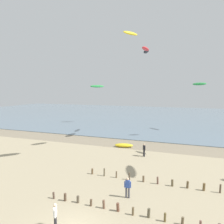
{
  "coord_description": "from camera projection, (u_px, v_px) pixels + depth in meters",
  "views": [
    {
      "loc": [
        6.82,
        -10.74,
        8.92
      ],
      "look_at": [
        -1.25,
        11.21,
        6.39
      ],
      "focal_mm": 34.59,
      "sensor_mm": 36.0,
      "label": 1
    }
  ],
  "objects": [
    {
      "name": "kite_aloft_8",
      "position": [
        199.0,
        84.0,
        44.04
      ],
      "size": [
        3.23,
        2.84,
        0.81
      ],
      "primitive_type": "ellipsoid",
      "rotation": [
        -0.33,
        0.0,
        2.49
      ],
      "color": "green"
    },
    {
      "name": "groyne_near",
      "position": [
        154.0,
        215.0,
        14.82
      ],
      "size": [
        17.95,
        0.35,
        0.69
      ],
      "color": "brown",
      "rests_on": "ground"
    },
    {
      "name": "grounded_kite",
      "position": [
        124.0,
        145.0,
        33.04
      ],
      "size": [
        2.98,
        1.59,
        0.57
      ],
      "primitive_type": "ellipsoid",
      "rotation": [
        0.0,
        0.0,
        0.21
      ],
      "color": "yellow",
      "rests_on": "ground"
    },
    {
      "name": "wet_sand_strip",
      "position": [
        143.0,
        145.0,
        34.0
      ],
      "size": [
        120.0,
        5.49,
        0.01
      ],
      "primitive_type": "cube",
      "color": "gray",
      "rests_on": "ground"
    },
    {
      "name": "person_mid_beach",
      "position": [
        144.0,
        150.0,
        28.44
      ],
      "size": [
        0.39,
        0.48,
        1.71
      ],
      "color": "#232328",
      "rests_on": "ground"
    },
    {
      "name": "person_by_waterline",
      "position": [
        55.0,
        215.0,
        13.69
      ],
      "size": [
        0.37,
        0.5,
        1.71
      ],
      "color": "#232328",
      "rests_on": "ground"
    },
    {
      "name": "kite_aloft_0",
      "position": [
        130.0,
        33.0,
        29.35
      ],
      "size": [
        2.14,
        2.72,
        0.75
      ],
      "primitive_type": "ellipsoid",
      "rotation": [
        -0.48,
        0.0,
        4.17
      ],
      "color": "yellow"
    },
    {
      "name": "kite_aloft_2",
      "position": [
        97.0,
        86.0,
        54.41
      ],
      "size": [
        3.68,
        2.86,
        0.81
      ],
      "primitive_type": "ellipsoid",
      "rotation": [
        -0.23,
        0.0,
        3.67
      ],
      "color": "green"
    },
    {
      "name": "sea",
      "position": [
        168.0,
        116.0,
        69.21
      ],
      "size": [
        160.0,
        70.0,
        0.1
      ],
      "primitive_type": "cube",
      "color": "slate",
      "rests_on": "ground"
    },
    {
      "name": "groyne_mid",
      "position": [
        155.0,
        180.0,
        20.35
      ],
      "size": [
        12.28,
        0.3,
        0.81
      ],
      "color": "brown",
      "rests_on": "ground"
    },
    {
      "name": "kite_aloft_5",
      "position": [
        145.0,
        49.0,
        36.09
      ],
      "size": [
        1.17,
        3.22,
        0.73
      ],
      "primitive_type": "ellipsoid",
      "rotation": [
        0.23,
        0.0,
        1.59
      ],
      "color": "red"
    },
    {
      "name": "kite_aloft_6",
      "position": [
        146.0,
        51.0,
        40.3
      ],
      "size": [
        1.82,
        3.3,
        0.79
      ],
      "primitive_type": "ellipsoid",
      "rotation": [
        0.33,
        0.0,
        4.95
      ],
      "color": "black"
    },
    {
      "name": "person_nearest_camera",
      "position": [
        128.0,
        187.0,
        17.62
      ],
      "size": [
        0.56,
        0.29,
        1.71
      ],
      "color": "#4C4C56",
      "rests_on": "ground"
    }
  ]
}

